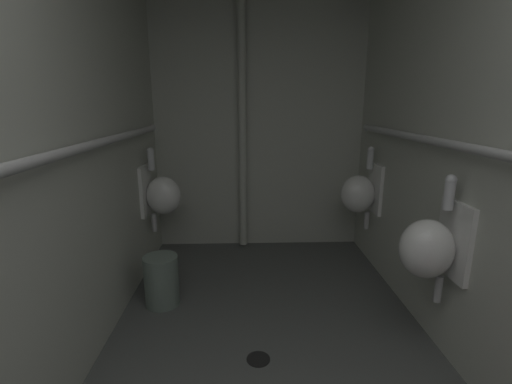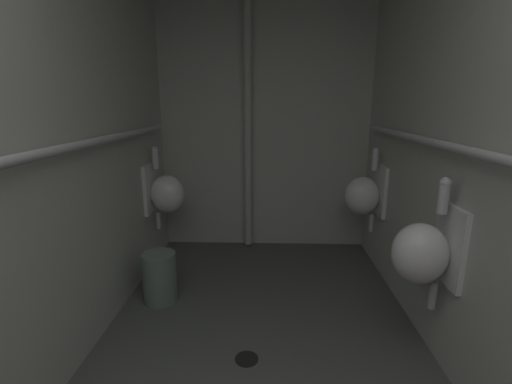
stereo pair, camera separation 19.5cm
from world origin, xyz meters
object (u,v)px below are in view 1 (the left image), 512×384
(urinal_right_mid, at_px, (430,247))
(urinal_right_far, at_px, (360,193))
(floor_drain, at_px, (258,359))
(standpipe_back_wall, at_px, (242,123))
(waste_bin, at_px, (161,281))
(urinal_left_mid, at_px, (161,194))

(urinal_right_mid, relative_size, urinal_right_far, 1.00)
(urinal_right_far, height_order, floor_drain, urinal_right_far)
(floor_drain, bearing_deg, standpipe_back_wall, 92.82)
(floor_drain, relative_size, waste_bin, 0.37)
(urinal_left_mid, distance_m, urinal_right_far, 1.78)
(urinal_left_mid, distance_m, floor_drain, 1.66)
(urinal_right_far, distance_m, standpipe_back_wall, 1.29)
(urinal_right_mid, xyz_separation_m, urinal_right_far, (0.00, 1.25, 0.00))
(urinal_right_mid, xyz_separation_m, floor_drain, (-0.97, -0.03, -0.68))
(urinal_right_far, relative_size, standpipe_back_wall, 0.30)
(urinal_left_mid, distance_m, waste_bin, 0.83)
(urinal_left_mid, distance_m, standpipe_back_wall, 1.03)
(urinal_left_mid, relative_size, standpipe_back_wall, 0.30)
(urinal_right_mid, bearing_deg, urinal_right_far, 90.00)
(standpipe_back_wall, bearing_deg, urinal_left_mid, -148.55)
(urinal_right_far, distance_m, floor_drain, 1.74)
(standpipe_back_wall, distance_m, floor_drain, 2.15)
(urinal_right_far, relative_size, floor_drain, 5.39)
(urinal_right_mid, bearing_deg, standpipe_back_wall, 121.87)
(urinal_right_mid, distance_m, standpipe_back_wall, 2.08)
(urinal_right_mid, bearing_deg, waste_bin, 160.19)
(urinal_right_far, xyz_separation_m, waste_bin, (-1.66, -0.65, -0.49))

